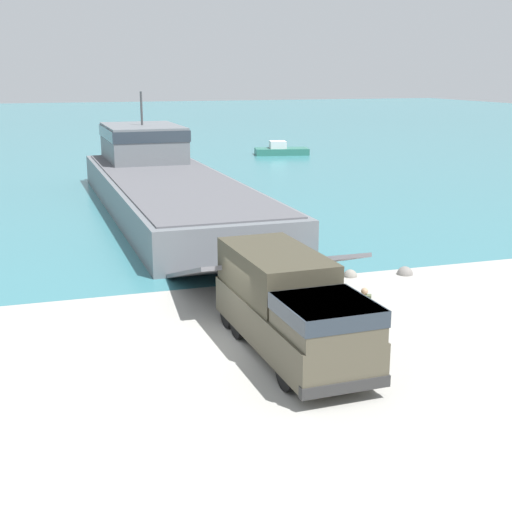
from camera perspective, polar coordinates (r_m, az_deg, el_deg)
ground_plane at (r=23.28m, az=-1.68°, el=-6.79°), size 240.00×240.00×0.00m
water_surface at (r=117.32m, az=-15.16°, el=9.95°), size 240.00×180.00×0.01m
landing_craft at (r=46.41m, az=-7.38°, el=6.00°), size 7.65×34.97×7.04m
military_truck at (r=21.78m, az=2.78°, el=-3.97°), size 2.77×7.75×2.98m
soldier_on_ramp at (r=23.38m, az=8.62°, el=-4.25°), size 0.50×0.43×1.73m
moored_boat_b at (r=75.09m, az=2.01°, el=8.46°), size 5.88×3.48×1.42m
mooring_bollard at (r=29.85m, az=6.29°, el=-1.16°), size 0.24×0.24×0.78m
shoreline_rock_a at (r=30.61m, az=7.55°, el=-1.63°), size 0.60×0.60×0.60m
shoreline_rock_d at (r=31.31m, az=11.82°, el=-1.44°), size 0.69×0.69×0.69m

